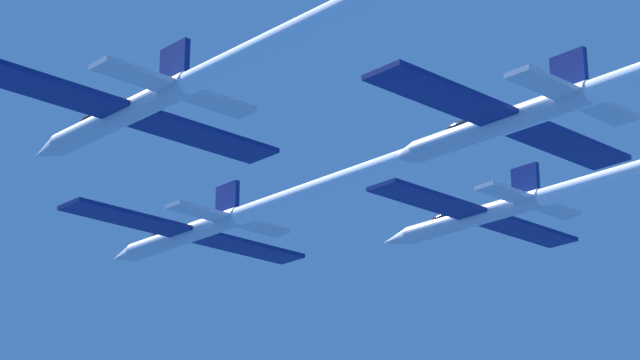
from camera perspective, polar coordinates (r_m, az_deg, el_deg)
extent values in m
cylinder|color=silver|center=(75.70, -6.14, -2.48)|extent=(1.12, 10.17, 1.12)
cone|color=silver|center=(80.57, -8.82, -3.39)|extent=(1.10, 2.24, 1.10)
ellipsoid|color=black|center=(77.57, -7.13, -2.48)|extent=(0.78, 2.03, 0.56)
cube|color=navy|center=(72.86, -8.67, -1.70)|extent=(7.73, 2.24, 0.24)
cube|color=navy|center=(77.94, -3.33, -3.05)|extent=(7.73, 2.24, 0.24)
cube|color=navy|center=(73.04, -4.17, -0.78)|extent=(0.29, 1.83, 1.63)
cube|color=silver|center=(71.12, -5.53, -1.39)|extent=(3.48, 1.34, 0.24)
cube|color=silver|center=(73.87, -2.72, -2.14)|extent=(3.48, 1.34, 0.24)
cylinder|color=white|center=(62.88, 3.87, 0.98)|extent=(1.01, 25.98, 1.01)
cylinder|color=silver|center=(58.74, -8.97, 2.85)|extent=(1.12, 10.17, 1.12)
cone|color=silver|center=(63.67, -12.14, 1.28)|extent=(1.10, 2.24, 1.10)
ellipsoid|color=black|center=(60.67, -10.15, 2.67)|extent=(0.78, 2.03, 0.56)
cube|color=navy|center=(56.20, -12.39, 4.12)|extent=(7.73, 2.24, 0.24)
cube|color=navy|center=(60.74, -5.26, 1.93)|extent=(7.73, 2.24, 0.24)
cube|color=navy|center=(56.20, -6.54, 5.30)|extent=(0.29, 1.83, 1.63)
cube|color=silver|center=(54.29, -8.41, 4.71)|extent=(3.48, 1.34, 0.24)
cube|color=silver|center=(56.77, -4.61, 3.46)|extent=(3.48, 1.34, 0.24)
cylinder|color=silver|center=(75.88, 6.83, -1.69)|extent=(1.12, 10.17, 1.12)
cone|color=silver|center=(79.82, 3.45, -2.68)|extent=(1.10, 2.24, 1.10)
ellipsoid|color=black|center=(77.41, 5.56, -1.72)|extent=(0.78, 2.03, 0.56)
cube|color=navy|center=(72.38, 4.87, -0.89)|extent=(7.73, 2.24, 0.24)
cube|color=navy|center=(78.88, 9.20, -2.26)|extent=(7.73, 2.24, 0.24)
cube|color=navy|center=(73.90, 9.19, 0.03)|extent=(0.29, 1.83, 1.63)
cube|color=silver|center=(71.62, 8.24, -0.56)|extent=(3.48, 1.34, 0.24)
cube|color=silver|center=(75.11, 10.45, -1.32)|extent=(3.48, 1.34, 0.24)
cylinder|color=silver|center=(59.06, 8.00, 2.52)|extent=(1.12, 10.17, 1.12)
cone|color=silver|center=(62.84, 3.63, 1.00)|extent=(1.10, 2.24, 1.10)
ellipsoid|color=black|center=(60.55, 6.35, 2.37)|extent=(0.78, 2.03, 0.56)
cube|color=navy|center=(55.60, 5.51, 3.82)|extent=(7.73, 2.24, 0.24)
cube|color=navy|center=(62.08, 10.95, 1.59)|extent=(7.73, 2.24, 0.24)
cube|color=navy|center=(57.34, 11.09, 4.87)|extent=(0.29, 1.83, 1.63)
cube|color=silver|center=(54.97, 9.93, 4.31)|extent=(3.48, 1.34, 0.24)
cube|color=silver|center=(58.46, 12.67, 3.04)|extent=(3.48, 1.34, 0.24)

